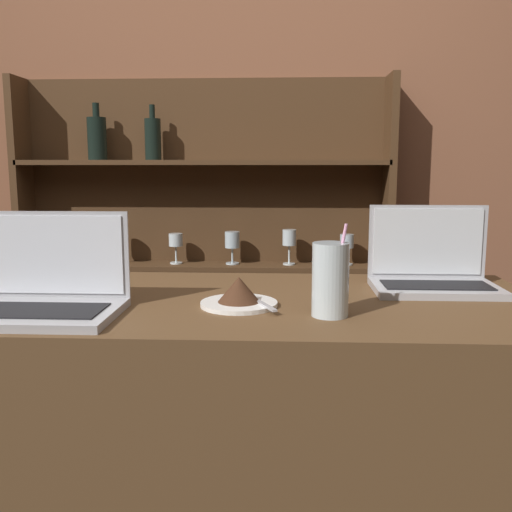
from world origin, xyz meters
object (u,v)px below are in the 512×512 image
(cake_plate, at_px, (239,295))
(water_glass, at_px, (330,280))
(laptop_far, at_px, (432,271))
(laptop_near, at_px, (43,293))

(cake_plate, relative_size, water_glass, 0.91)
(laptop_far, bearing_deg, cake_plate, -156.76)
(laptop_far, distance_m, cake_plate, 0.53)
(cake_plate, bearing_deg, water_glass, -21.07)
(laptop_far, bearing_deg, laptop_near, -162.02)
(laptop_far, bearing_deg, water_glass, -135.05)
(cake_plate, height_order, water_glass, water_glass)
(laptop_near, xyz_separation_m, laptop_far, (0.91, 0.30, 0.00))
(laptop_near, relative_size, cake_plate, 1.89)
(laptop_near, relative_size, water_glass, 1.72)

